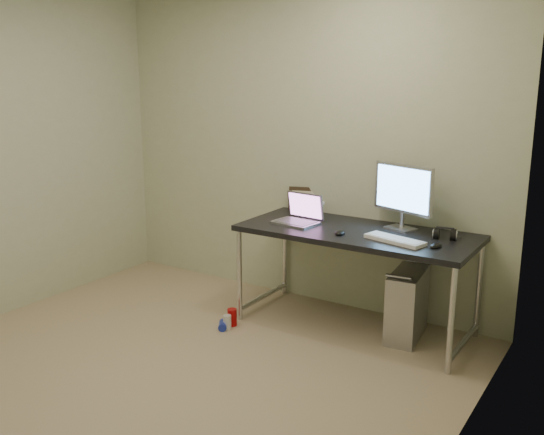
{
  "coord_description": "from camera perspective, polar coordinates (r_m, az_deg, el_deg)",
  "views": [
    {
      "loc": [
        2.45,
        -2.49,
        1.85
      ],
      "look_at": [
        0.19,
        1.03,
        0.85
      ],
      "focal_mm": 40.0,
      "sensor_mm": 36.0,
      "label": 1
    }
  ],
  "objects": [
    {
      "name": "wall_back",
      "position": [
        4.93,
        2.65,
        6.46
      ],
      "size": [
        3.5,
        0.02,
        2.5
      ],
      "primitive_type": "cube",
      "color": "beige",
      "rests_on": "ground"
    },
    {
      "name": "floor",
      "position": [
        3.95,
        -10.81,
        -14.73
      ],
      "size": [
        3.5,
        3.5,
        0.0
      ],
      "primitive_type": "plane",
      "color": "tan",
      "rests_on": "ground"
    },
    {
      "name": "desk",
      "position": [
        4.41,
        7.95,
        -2.12
      ],
      "size": [
        1.69,
        0.74,
        0.75
      ],
      "color": "black",
      "rests_on": "ground"
    },
    {
      "name": "headphones",
      "position": [
        4.29,
        15.96,
        -1.58
      ],
      "size": [
        0.17,
        0.1,
        0.1
      ],
      "rotation": [
        0.0,
        0.0,
        0.23
      ],
      "color": "black",
      "rests_on": "desk"
    },
    {
      "name": "can_blue",
      "position": [
        4.57,
        -4.66,
        -10.07
      ],
      "size": [
        0.11,
        0.13,
        0.06
      ],
      "primitive_type": "cylinder",
      "rotation": [
        1.57,
        0.0,
        0.58
      ],
      "color": "#1E2FAE",
      "rests_on": "ground"
    },
    {
      "name": "cable_a",
      "position": [
        4.66,
        13.26,
        -5.06
      ],
      "size": [
        0.01,
        0.16,
        0.69
      ],
      "primitive_type": "cylinder",
      "rotation": [
        0.21,
        0.0,
        0.0
      ],
      "color": "black",
      "rests_on": "ground"
    },
    {
      "name": "picture_frame",
      "position": [
        4.95,
        2.97,
        1.76
      ],
      "size": [
        0.25,
        0.14,
        0.2
      ],
      "primitive_type": "cube",
      "rotation": [
        -0.21,
        0.0,
        0.32
      ],
      "color": "black",
      "rests_on": "desk"
    },
    {
      "name": "can_white",
      "position": [
        4.55,
        -4.24,
        -9.81
      ],
      "size": [
        0.07,
        0.07,
        0.11
      ],
      "primitive_type": "cylinder",
      "rotation": [
        0.0,
        0.0,
        0.21
      ],
      "color": "silver",
      "rests_on": "ground"
    },
    {
      "name": "keyboard",
      "position": [
        4.14,
        11.48,
        -2.07
      ],
      "size": [
        0.44,
        0.23,
        0.03
      ],
      "primitive_type": "cube",
      "rotation": [
        0.0,
        0.0,
        -0.25
      ],
      "color": "white",
      "rests_on": "desk"
    },
    {
      "name": "monitor",
      "position": [
        4.41,
        12.21,
        2.4
      ],
      "size": [
        0.49,
        0.21,
        0.47
      ],
      "rotation": [
        0.0,
        0.0,
        -0.33
      ],
      "color": "silver",
      "rests_on": "desk"
    },
    {
      "name": "mouse_right",
      "position": [
        4.06,
        15.17,
        -2.51
      ],
      "size": [
        0.09,
        0.11,
        0.03
      ],
      "primitive_type": "ellipsoid",
      "rotation": [
        0.0,
        0.0,
        -0.23
      ],
      "color": "black",
      "rests_on": "desk"
    },
    {
      "name": "wall_right",
      "position": [
        2.66,
        16.57,
        -0.2
      ],
      "size": [
        0.02,
        3.5,
        2.5
      ],
      "primitive_type": "cube",
      "color": "beige",
      "rests_on": "ground"
    },
    {
      "name": "cable_b",
      "position": [
        4.62,
        14.22,
        -5.53
      ],
      "size": [
        0.02,
        0.11,
        0.71
      ],
      "primitive_type": "cylinder",
      "rotation": [
        0.14,
        0.0,
        0.09
      ],
      "color": "black",
      "rests_on": "ground"
    },
    {
      "name": "tower_computer",
      "position": [
        4.46,
        12.59,
        -7.99
      ],
      "size": [
        0.26,
        0.49,
        0.52
      ],
      "rotation": [
        0.0,
        0.0,
        0.11
      ],
      "color": "silver",
      "rests_on": "ground"
    },
    {
      "name": "mouse_left",
      "position": [
        4.26,
        6.41,
        -1.33
      ],
      "size": [
        0.09,
        0.12,
        0.04
      ],
      "primitive_type": "ellipsoid",
      "rotation": [
        0.0,
        0.0,
        0.25
      ],
      "color": "black",
      "rests_on": "desk"
    },
    {
      "name": "webcam",
      "position": [
        4.83,
        4.74,
        1.22
      ],
      "size": [
        0.04,
        0.03,
        0.11
      ],
      "rotation": [
        0.0,
        0.0,
        0.15
      ],
      "color": "silver",
      "rests_on": "desk"
    },
    {
      "name": "can_red",
      "position": [
        4.61,
        -3.77,
        -9.35
      ],
      "size": [
        0.08,
        0.08,
        0.13
      ],
      "primitive_type": "cylinder",
      "rotation": [
        0.0,
        0.0,
        0.14
      ],
      "color": "#A9080B",
      "rests_on": "ground"
    },
    {
      "name": "laptop",
      "position": [
        4.56,
        2.59,
        0.14
      ],
      "size": [
        0.34,
        0.29,
        0.22
      ],
      "rotation": [
        0.0,
        0.0,
        -0.11
      ],
      "color": "silver",
      "rests_on": "desk"
    }
  ]
}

